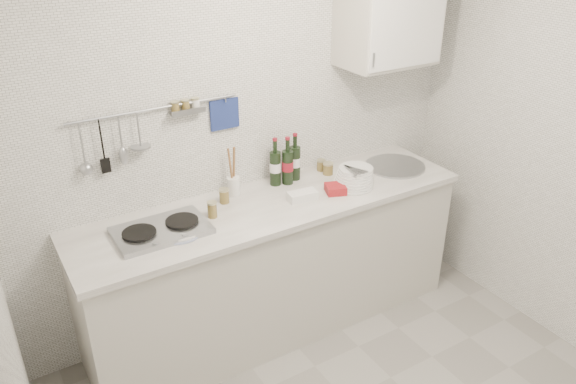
# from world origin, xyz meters

# --- Properties ---
(back_wall) EXTENTS (3.00, 0.02, 2.50)m
(back_wall) POSITION_xyz_m (0.00, 1.40, 1.25)
(back_wall) COLOR silver
(back_wall) RESTS_ON floor
(wall_left) EXTENTS (0.02, 2.80, 2.50)m
(wall_left) POSITION_xyz_m (-1.50, 0.00, 1.25)
(wall_left) COLOR silver
(wall_left) RESTS_ON floor
(counter) EXTENTS (2.44, 0.64, 0.96)m
(counter) POSITION_xyz_m (0.01, 1.10, 0.43)
(counter) COLOR beige
(counter) RESTS_ON floor
(wall_rail) EXTENTS (0.98, 0.09, 0.34)m
(wall_rail) POSITION_xyz_m (-0.60, 1.37, 1.43)
(wall_rail) COLOR #93969B
(wall_rail) RESTS_ON back_wall
(wall_cabinet) EXTENTS (0.60, 0.38, 0.70)m
(wall_cabinet) POSITION_xyz_m (0.90, 1.22, 1.95)
(wall_cabinet) COLOR beige
(wall_cabinet) RESTS_ON back_wall
(plate_stack_hob) EXTENTS (0.27, 0.26, 0.02)m
(plate_stack_hob) POSITION_xyz_m (-0.62, 1.06, 0.93)
(plate_stack_hob) COLOR #4F66B3
(plate_stack_hob) RESTS_ON counter
(plate_stack_sink) EXTENTS (0.28, 0.27, 0.12)m
(plate_stack_sink) POSITION_xyz_m (0.54, 1.02, 0.97)
(plate_stack_sink) COLOR white
(plate_stack_sink) RESTS_ON counter
(wine_bottles) EXTENTS (0.22, 0.10, 0.31)m
(wine_bottles) POSITION_xyz_m (0.20, 1.29, 1.07)
(wine_bottles) COLOR black
(wine_bottles) RESTS_ON counter
(butter_dish) EXTENTS (0.18, 0.11, 0.05)m
(butter_dish) POSITION_xyz_m (0.16, 1.03, 0.95)
(butter_dish) COLOR white
(butter_dish) RESTS_ON counter
(strawberry_punnet) EXTENTS (0.15, 0.15, 0.05)m
(strawberry_punnet) POSITION_xyz_m (0.38, 1.00, 0.94)
(strawberry_punnet) COLOR red
(strawberry_punnet) RESTS_ON counter
(utensil_crock) EXTENTS (0.08, 0.08, 0.32)m
(utensil_crock) POSITION_xyz_m (-0.16, 1.30, 1.00)
(utensil_crock) COLOR white
(utensil_crock) RESTS_ON counter
(jar_a) EXTENTS (0.06, 0.06, 0.09)m
(jar_a) POSITION_xyz_m (-0.26, 1.24, 0.97)
(jar_a) COLOR brown
(jar_a) RESTS_ON counter
(jar_b) EXTENTS (0.06, 0.06, 0.08)m
(jar_b) POSITION_xyz_m (0.49, 1.32, 0.96)
(jar_b) COLOR brown
(jar_b) RESTS_ON counter
(jar_c) EXTENTS (0.07, 0.07, 0.08)m
(jar_c) POSITION_xyz_m (0.50, 1.24, 0.96)
(jar_c) COLOR brown
(jar_c) RESTS_ON counter
(jar_d) EXTENTS (0.06, 0.06, 0.10)m
(jar_d) POSITION_xyz_m (-0.39, 1.11, 0.97)
(jar_d) COLOR brown
(jar_d) RESTS_ON counter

